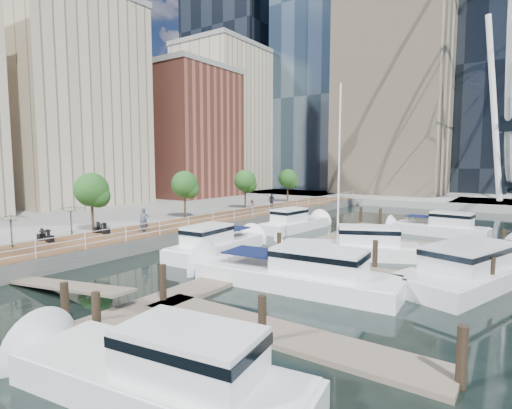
% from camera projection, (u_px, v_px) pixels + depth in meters
% --- Properties ---
extents(ground, '(520.00, 520.00, 0.00)m').
position_uv_depth(ground, '(153.00, 282.00, 21.27)').
color(ground, black).
rests_on(ground, ground).
extents(boardwalk, '(6.00, 60.00, 1.00)m').
position_uv_depth(boardwalk, '(210.00, 224.00, 38.58)').
color(boardwalk, brown).
rests_on(boardwalk, ground).
extents(seawall, '(0.25, 60.00, 1.00)m').
position_uv_depth(seawall, '(235.00, 226.00, 36.89)').
color(seawall, '#595954').
rests_on(seawall, ground).
extents(land_inland, '(48.00, 90.00, 1.00)m').
position_uv_depth(land_inland, '(59.00, 207.00, 53.82)').
color(land_inland, gray).
rests_on(land_inland, ground).
extents(land_far, '(200.00, 114.00, 1.00)m').
position_uv_depth(land_far, '(455.00, 186.00, 104.80)').
color(land_far, gray).
rests_on(land_far, ground).
extents(pier, '(14.00, 12.00, 1.00)m').
position_uv_depth(pier, '(509.00, 205.00, 55.93)').
color(pier, gray).
rests_on(pier, ground).
extents(railing, '(0.10, 60.00, 1.05)m').
position_uv_depth(railing, '(234.00, 215.00, 36.84)').
color(railing, white).
rests_on(railing, boardwalk).
extents(floating_docks, '(16.00, 34.00, 2.60)m').
position_uv_depth(floating_docks, '(363.00, 257.00, 24.90)').
color(floating_docks, '#6D6051').
rests_on(floating_docks, ground).
extents(midrise_condos, '(19.00, 67.00, 28.00)m').
position_uv_depth(midrise_condos, '(139.00, 117.00, 60.83)').
color(midrise_condos, '#BCAD8E').
rests_on(midrise_condos, ground).
extents(street_trees, '(2.60, 42.60, 4.60)m').
position_uv_depth(street_trees, '(185.00, 184.00, 38.74)').
color(street_trees, '#3F2B1C').
rests_on(street_trees, ground).
extents(cafe_tables, '(2.50, 13.70, 0.74)m').
position_uv_depth(cafe_tables, '(17.00, 241.00, 25.36)').
color(cafe_tables, black).
rests_on(cafe_tables, ground).
extents(yacht_foreground, '(11.73, 3.95, 2.15)m').
position_uv_depth(yacht_foreground, '(295.00, 287.00, 20.38)').
color(yacht_foreground, white).
rests_on(yacht_foreground, ground).
extents(pedestrian_near, '(0.78, 0.84, 1.93)m').
position_uv_depth(pedestrian_near, '(144.00, 221.00, 30.25)').
color(pedestrian_near, '#434A59').
rests_on(pedestrian_near, boardwalk).
extents(pedestrian_mid, '(0.82, 0.89, 1.49)m').
position_uv_depth(pedestrian_mid, '(252.00, 207.00, 42.45)').
color(pedestrian_mid, '#886E5E').
rests_on(pedestrian_mid, boardwalk).
extents(pedestrian_far, '(1.09, 0.58, 1.77)m').
position_uv_depth(pedestrian_far, '(272.00, 200.00, 48.02)').
color(pedestrian_far, '#31333D').
rests_on(pedestrian_far, boardwalk).
extents(moored_yachts, '(21.80, 34.48, 11.50)m').
position_uv_depth(moored_yachts, '(352.00, 260.00, 26.03)').
color(moored_yachts, white).
rests_on(moored_yachts, ground).
extents(cafe_seating, '(3.88, 10.58, 2.42)m').
position_uv_depth(cafe_seating, '(11.00, 228.00, 25.58)').
color(cafe_seating, '#0E361F').
rests_on(cafe_seating, ground).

